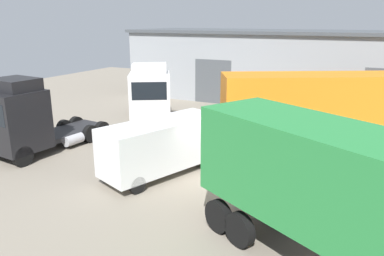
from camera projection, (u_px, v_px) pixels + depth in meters
The scene contains 9 objects.
ground_plane at pixel (218, 178), 16.53m from camera, with size 60.00×60.00×0.00m, color gray.
warehouse_building at pixel (303, 67), 30.96m from camera, with size 29.86×8.12×5.88m.
tractor_unit_white at pixel (151, 97), 24.13m from camera, with size 5.43×6.74×4.10m.
container_trailer_green at pixel (354, 193), 9.23m from camera, with size 9.54×6.58×4.09m.
delivery_van_white at pixel (165, 145), 16.72m from camera, with size 3.84×6.08×2.44m.
container_trailer_red at pixel (339, 101), 19.77m from camera, with size 11.82×8.17×4.01m.
tractor_unit_black at pixel (25, 120), 18.74m from camera, with size 3.04×6.49×4.01m.
oil_drum at pixel (156, 133), 21.56m from camera, with size 0.58×0.58×0.88m.
traffic_cone at pixel (153, 141), 20.77m from camera, with size 0.40×0.40×0.55m.
Camera 1 is at (5.89, -14.13, 6.70)m, focal length 35.00 mm.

